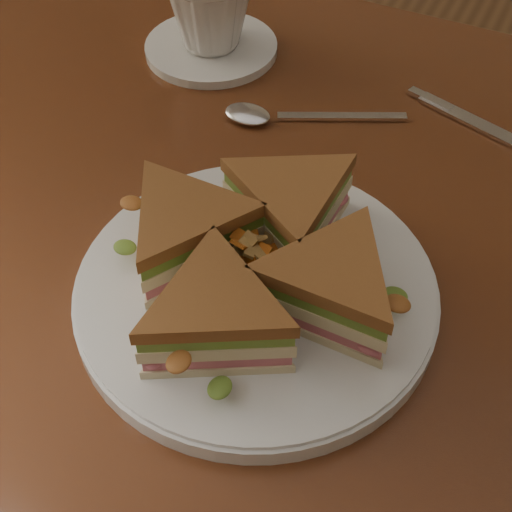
# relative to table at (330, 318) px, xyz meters

# --- Properties ---
(table) EXTENTS (1.20, 0.80, 0.75)m
(table) POSITION_rel_table_xyz_m (0.00, 0.00, 0.00)
(table) COLOR #3E1C0E
(table) RESTS_ON ground
(plate) EXTENTS (0.28, 0.28, 0.02)m
(plate) POSITION_rel_table_xyz_m (-0.04, -0.08, 0.11)
(plate) COLOR silver
(plate) RESTS_ON table
(sandwich_wedges) EXTENTS (0.25, 0.25, 0.06)m
(sandwich_wedges) POSITION_rel_table_xyz_m (-0.04, -0.08, 0.14)
(sandwich_wedges) COLOR beige
(sandwich_wedges) RESTS_ON plate
(crisps_mound) EXTENTS (0.09, 0.09, 0.05)m
(crisps_mound) POSITION_rel_table_xyz_m (-0.04, -0.08, 0.14)
(crisps_mound) COLOR #BF5D18
(crisps_mound) RESTS_ON plate
(spoon) EXTENTS (0.17, 0.09, 0.01)m
(spoon) POSITION_rel_table_xyz_m (-0.13, 0.14, 0.10)
(spoon) COLOR silver
(spoon) RESTS_ON table
(knife) EXTENTS (0.21, 0.08, 0.00)m
(knife) POSITION_rel_table_xyz_m (0.08, 0.21, 0.10)
(knife) COLOR silver
(knife) RESTS_ON table
(saucer) EXTENTS (0.15, 0.15, 0.01)m
(saucer) POSITION_rel_table_xyz_m (-0.24, 0.22, 0.10)
(saucer) COLOR silver
(saucer) RESTS_ON table
(coffee_cup) EXTENTS (0.12, 0.12, 0.09)m
(coffee_cup) POSITION_rel_table_xyz_m (-0.24, 0.22, 0.16)
(coffee_cup) COLOR silver
(coffee_cup) RESTS_ON saucer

